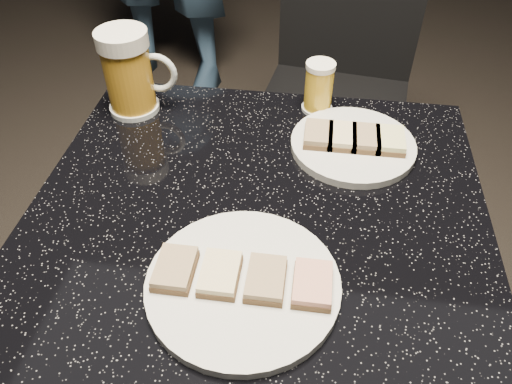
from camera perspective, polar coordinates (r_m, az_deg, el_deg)
plate_large at (r=0.66m, az=-1.50°, el=-10.49°), size 0.26×0.26×0.01m
plate_small at (r=0.89m, az=11.00°, el=5.30°), size 0.22×0.22×0.01m
table at (r=0.94m, az=0.00°, el=-13.07°), size 0.70×0.70×0.75m
beer_mug at (r=0.96m, az=-14.25°, el=13.15°), size 0.14×0.09×0.16m
beer_tumbler at (r=0.96m, az=7.19°, el=11.81°), size 0.06×0.06×0.10m
chair at (r=1.57m, az=9.33°, el=12.39°), size 0.47×0.47×0.88m
canapes_on_plate_large at (r=0.65m, az=-1.52°, el=-9.64°), size 0.23×0.07×0.02m
canapes_on_plate_small at (r=0.88m, az=11.14°, el=6.14°), size 0.17×0.07×0.02m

